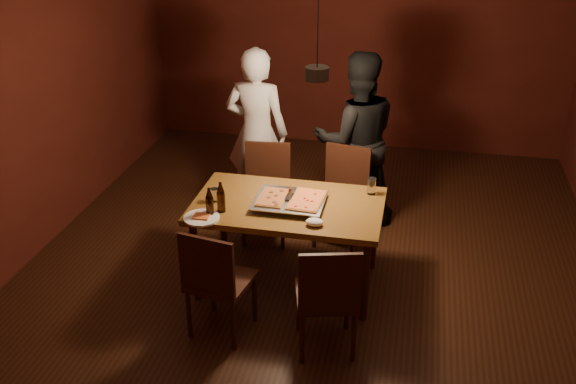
% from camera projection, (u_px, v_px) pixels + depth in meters
% --- Properties ---
extents(room_shell, '(6.00, 6.00, 6.00)m').
position_uv_depth(room_shell, '(316.00, 118.00, 4.95)').
color(room_shell, '#361A0E').
rests_on(room_shell, ground).
extents(dining_table, '(1.50, 0.90, 0.75)m').
position_uv_depth(dining_table, '(288.00, 212.00, 5.11)').
color(dining_table, brown).
rests_on(dining_table, floor).
extents(chair_far_left, '(0.46, 0.46, 0.49)m').
position_uv_depth(chair_far_left, '(267.00, 182.00, 5.91)').
color(chair_far_left, '#38190F').
rests_on(chair_far_left, floor).
extents(chair_far_right, '(0.49, 0.49, 0.49)m').
position_uv_depth(chair_far_right, '(344.00, 186.00, 5.85)').
color(chair_far_right, '#38190F').
rests_on(chair_far_right, floor).
extents(chair_near_left, '(0.49, 0.49, 0.49)m').
position_uv_depth(chair_near_left, '(215.00, 275.00, 4.55)').
color(chair_near_left, '#38190F').
rests_on(chair_near_left, floor).
extents(chair_near_right, '(0.51, 0.51, 0.49)m').
position_uv_depth(chair_near_right, '(328.00, 291.00, 4.38)').
color(chair_near_right, '#38190F').
rests_on(chair_near_right, floor).
extents(pizza_tray, '(0.56, 0.46, 0.05)m').
position_uv_depth(pizza_tray, '(290.00, 202.00, 5.04)').
color(pizza_tray, silver).
rests_on(pizza_tray, dining_table).
extents(pizza_meat, '(0.22, 0.34, 0.02)m').
position_uv_depth(pizza_meat, '(273.00, 197.00, 5.05)').
color(pizza_meat, maroon).
rests_on(pizza_meat, pizza_tray).
extents(pizza_cheese, '(0.27, 0.41, 0.02)m').
position_uv_depth(pizza_cheese, '(307.00, 200.00, 5.01)').
color(pizza_cheese, gold).
rests_on(pizza_cheese, pizza_tray).
extents(spatula, '(0.13, 0.25, 0.04)m').
position_uv_depth(spatula, '(290.00, 197.00, 5.04)').
color(spatula, silver).
rests_on(spatula, pizza_tray).
extents(beer_bottle_a, '(0.06, 0.06, 0.23)m').
position_uv_depth(beer_bottle_a, '(210.00, 202.00, 4.84)').
color(beer_bottle_a, black).
rests_on(beer_bottle_a, dining_table).
extents(beer_bottle_b, '(0.06, 0.06, 0.25)m').
position_uv_depth(beer_bottle_b, '(221.00, 197.00, 4.90)').
color(beer_bottle_b, black).
rests_on(beer_bottle_b, dining_table).
extents(water_glass_left, '(0.07, 0.07, 0.11)m').
position_uv_depth(water_glass_left, '(215.00, 195.00, 5.09)').
color(water_glass_left, silver).
rests_on(water_glass_left, dining_table).
extents(water_glass_right, '(0.07, 0.07, 0.14)m').
position_uv_depth(water_glass_right, '(372.00, 186.00, 5.20)').
color(water_glass_right, silver).
rests_on(water_glass_right, dining_table).
extents(plate_slice, '(0.27, 0.27, 0.03)m').
position_uv_depth(plate_slice, '(202.00, 218.00, 4.84)').
color(plate_slice, white).
rests_on(plate_slice, dining_table).
extents(napkin, '(0.13, 0.10, 0.06)m').
position_uv_depth(napkin, '(314.00, 222.00, 4.74)').
color(napkin, white).
rests_on(napkin, dining_table).
extents(diner_white, '(0.62, 0.42, 1.68)m').
position_uv_depth(diner_white, '(257.00, 133.00, 6.22)').
color(diner_white, silver).
rests_on(diner_white, floor).
extents(diner_dark, '(0.97, 0.85, 1.69)m').
position_uv_depth(diner_dark, '(356.00, 140.00, 6.04)').
color(diner_dark, black).
rests_on(diner_dark, floor).
extents(pendant_lamp, '(0.18, 0.18, 1.10)m').
position_uv_depth(pendant_lamp, '(317.00, 72.00, 4.79)').
color(pendant_lamp, black).
rests_on(pendant_lamp, ceiling).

